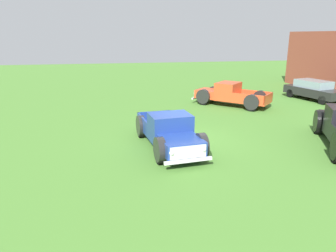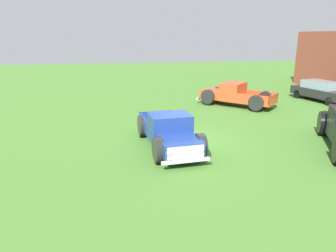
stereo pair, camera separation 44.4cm
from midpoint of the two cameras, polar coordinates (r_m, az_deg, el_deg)
ground_plane at (r=13.81m, az=3.62°, el=-2.79°), size 80.00×80.00×0.00m
pickup_truck_foreground at (r=12.59m, az=1.42°, el=-1.32°), size 4.93×2.28×1.46m
pickup_truck_behind_right at (r=21.11m, az=12.04°, el=5.56°), size 4.66×4.69×1.50m
sedan_distant_a at (r=24.67m, az=26.41°, el=5.76°), size 4.43×2.62×1.39m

